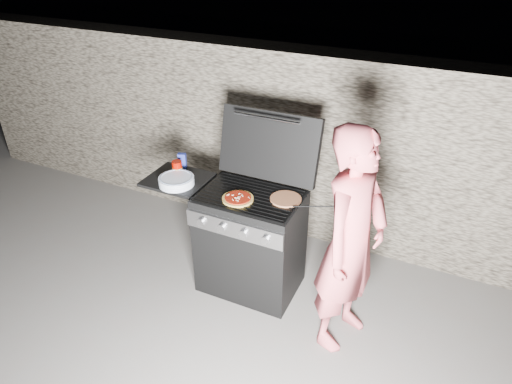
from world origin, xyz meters
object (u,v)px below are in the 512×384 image
at_px(gas_grill, 224,234).
at_px(person, 351,243).
at_px(sauce_jar, 177,168).
at_px(pizza_topped, 238,198).

bearing_deg(gas_grill, person, -10.00).
bearing_deg(sauce_jar, gas_grill, -6.34).
height_order(sauce_jar, person, person).
bearing_deg(sauce_jar, person, -8.95).
xyz_separation_m(gas_grill, pizza_topped, (0.20, -0.10, 0.47)).
bearing_deg(gas_grill, sauce_jar, 173.66).
bearing_deg(person, pizza_topped, 100.57).
bearing_deg(gas_grill, pizza_topped, -27.87).
bearing_deg(pizza_topped, sauce_jar, 166.62).
bearing_deg(pizza_topped, person, -5.75).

